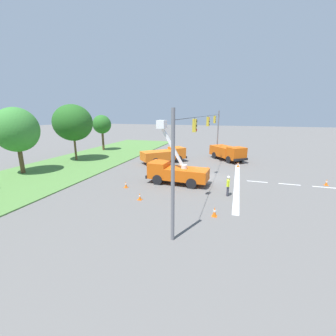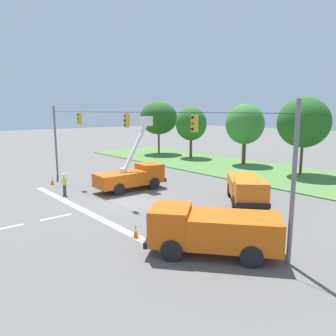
{
  "view_description": "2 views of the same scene",
  "coord_description": "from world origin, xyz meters",
  "px_view_note": "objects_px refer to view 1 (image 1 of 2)",
  "views": [
    {
      "loc": [
        -23.88,
        -3.11,
        6.99
      ],
      "look_at": [
        -2.27,
        3.6,
        1.33
      ],
      "focal_mm": 24.0,
      "sensor_mm": 36.0,
      "label": 1
    },
    {
      "loc": [
        19.89,
        -12.87,
        6.71
      ],
      "look_at": [
        0.29,
        3.79,
        2.19
      ],
      "focal_mm": 35.0,
      "sensor_mm": 36.0,
      "label": 2
    }
  ],
  "objects_px": {
    "traffic_cone_foreground_left": "(215,212)",
    "traffic_cone_mid_right": "(327,182)",
    "utility_truck_bucket_lift": "(176,171)",
    "utility_truck_support_far": "(228,152)",
    "traffic_cone_foreground_right": "(126,185)",
    "utility_truck_support_near": "(164,155)",
    "tree_far_east": "(102,125)",
    "tree_east": "(73,123)",
    "road_worker": "(228,185)",
    "traffic_cone_near_bucket": "(238,164)",
    "tree_centre": "(16,130)",
    "traffic_cone_lane_edge_a": "(208,168)",
    "traffic_cone_mid_left": "(140,197)"
  },
  "relations": [
    {
      "from": "traffic_cone_foreground_right",
      "to": "traffic_cone_lane_edge_a",
      "type": "height_order",
      "value": "traffic_cone_foreground_right"
    },
    {
      "from": "traffic_cone_foreground_left",
      "to": "traffic_cone_mid_right",
      "type": "xyz_separation_m",
      "value": [
        10.09,
        -9.77,
        -0.04
      ]
    },
    {
      "from": "tree_east",
      "to": "traffic_cone_mid_right",
      "type": "height_order",
      "value": "tree_east"
    },
    {
      "from": "tree_east",
      "to": "traffic_cone_foreground_left",
      "type": "distance_m",
      "value": 25.43
    },
    {
      "from": "tree_east",
      "to": "traffic_cone_mid_right",
      "type": "distance_m",
      "value": 31.79
    },
    {
      "from": "traffic_cone_foreground_right",
      "to": "traffic_cone_mid_right",
      "type": "bearing_deg",
      "value": -70.82
    },
    {
      "from": "tree_centre",
      "to": "traffic_cone_near_bucket",
      "type": "relative_size",
      "value": 10.64
    },
    {
      "from": "utility_truck_bucket_lift",
      "to": "traffic_cone_lane_edge_a",
      "type": "bearing_deg",
      "value": -22.08
    },
    {
      "from": "utility_truck_support_far",
      "to": "traffic_cone_foreground_right",
      "type": "xyz_separation_m",
      "value": [
        -15.8,
        8.55,
        -0.93
      ]
    },
    {
      "from": "tree_east",
      "to": "traffic_cone_mid_left",
      "type": "xyz_separation_m",
      "value": [
        -11.34,
        -15.34,
        -5.22
      ]
    },
    {
      "from": "utility_truck_support_near",
      "to": "traffic_cone_lane_edge_a",
      "type": "xyz_separation_m",
      "value": [
        -2.81,
        -6.51,
        -0.84
      ]
    },
    {
      "from": "tree_far_east",
      "to": "traffic_cone_mid_right",
      "type": "distance_m",
      "value": 34.61
    },
    {
      "from": "traffic_cone_lane_edge_a",
      "to": "traffic_cone_near_bucket",
      "type": "bearing_deg",
      "value": -49.1
    },
    {
      "from": "traffic_cone_mid_right",
      "to": "traffic_cone_near_bucket",
      "type": "distance_m",
      "value": 9.91
    },
    {
      "from": "road_worker",
      "to": "traffic_cone_foreground_right",
      "type": "height_order",
      "value": "road_worker"
    },
    {
      "from": "utility_truck_bucket_lift",
      "to": "traffic_cone_mid_left",
      "type": "distance_m",
      "value": 5.48
    },
    {
      "from": "traffic_cone_foreground_left",
      "to": "tree_east",
      "type": "bearing_deg",
      "value": 59.65
    },
    {
      "from": "tree_far_east",
      "to": "traffic_cone_near_bucket",
      "type": "distance_m",
      "value": 25.18
    },
    {
      "from": "traffic_cone_foreground_left",
      "to": "utility_truck_support_near",
      "type": "bearing_deg",
      "value": 29.52
    },
    {
      "from": "utility_truck_support_near",
      "to": "road_worker",
      "type": "relative_size",
      "value": 3.46
    },
    {
      "from": "traffic_cone_mid_left",
      "to": "traffic_cone_near_bucket",
      "type": "height_order",
      "value": "traffic_cone_near_bucket"
    },
    {
      "from": "traffic_cone_mid_right",
      "to": "traffic_cone_near_bucket",
      "type": "xyz_separation_m",
      "value": [
        5.37,
        8.32,
        0.03
      ]
    },
    {
      "from": "utility_truck_bucket_lift",
      "to": "road_worker",
      "type": "height_order",
      "value": "utility_truck_bucket_lift"
    },
    {
      "from": "tree_far_east",
      "to": "traffic_cone_lane_edge_a",
      "type": "distance_m",
      "value": 22.88
    },
    {
      "from": "traffic_cone_foreground_left",
      "to": "traffic_cone_lane_edge_a",
      "type": "height_order",
      "value": "traffic_cone_foreground_left"
    },
    {
      "from": "road_worker",
      "to": "utility_truck_support_near",
      "type": "bearing_deg",
      "value": 40.44
    },
    {
      "from": "utility_truck_support_near",
      "to": "traffic_cone_mid_right",
      "type": "xyz_separation_m",
      "value": [
        -5.11,
        -18.37,
        -0.81
      ]
    },
    {
      "from": "utility_truck_support_near",
      "to": "tree_east",
      "type": "bearing_deg",
      "value": 101.47
    },
    {
      "from": "tree_east",
      "to": "utility_truck_bucket_lift",
      "type": "xyz_separation_m",
      "value": [
        -6.2,
        -16.96,
        -4.21
      ]
    },
    {
      "from": "utility_truck_support_near",
      "to": "traffic_cone_foreground_right",
      "type": "height_order",
      "value": "utility_truck_support_near"
    },
    {
      "from": "utility_truck_bucket_lift",
      "to": "traffic_cone_foreground_left",
      "type": "relative_size",
      "value": 8.71
    },
    {
      "from": "utility_truck_bucket_lift",
      "to": "utility_truck_support_far",
      "type": "relative_size",
      "value": 1.0
    },
    {
      "from": "utility_truck_bucket_lift",
      "to": "utility_truck_support_far",
      "type": "height_order",
      "value": "utility_truck_bucket_lift"
    },
    {
      "from": "traffic_cone_foreground_right",
      "to": "tree_centre",
      "type": "bearing_deg",
      "value": 86.19
    },
    {
      "from": "utility_truck_bucket_lift",
      "to": "traffic_cone_mid_right",
      "type": "xyz_separation_m",
      "value": [
        3.7,
        -14.3,
        -0.98
      ]
    },
    {
      "from": "utility_truck_support_far",
      "to": "tree_far_east",
      "type": "bearing_deg",
      "value": 84.87
    },
    {
      "from": "utility_truck_support_far",
      "to": "traffic_cone_mid_left",
      "type": "relative_size",
      "value": 10.43
    },
    {
      "from": "tree_centre",
      "to": "traffic_cone_mid_left",
      "type": "relative_size",
      "value": 12.61
    },
    {
      "from": "utility_truck_bucket_lift",
      "to": "tree_centre",
      "type": "bearing_deg",
      "value": 95.73
    },
    {
      "from": "utility_truck_support_far",
      "to": "traffic_cone_lane_edge_a",
      "type": "distance_m",
      "value": 7.41
    },
    {
      "from": "tree_far_east",
      "to": "traffic_cone_near_bucket",
      "type": "height_order",
      "value": "tree_far_east"
    },
    {
      "from": "tree_centre",
      "to": "road_worker",
      "type": "bearing_deg",
      "value": -90.64
    },
    {
      "from": "tree_centre",
      "to": "traffic_cone_mid_left",
      "type": "distance_m",
      "value": 17.32
    },
    {
      "from": "utility_truck_support_near",
      "to": "road_worker",
      "type": "distance_m",
      "value": 14.28
    },
    {
      "from": "tree_east",
      "to": "traffic_cone_lane_edge_a",
      "type": "height_order",
      "value": "tree_east"
    },
    {
      "from": "traffic_cone_foreground_left",
      "to": "traffic_cone_lane_edge_a",
      "type": "bearing_deg",
      "value": 9.62
    },
    {
      "from": "tree_centre",
      "to": "tree_east",
      "type": "relative_size",
      "value": 0.93
    },
    {
      "from": "tree_centre",
      "to": "tree_far_east",
      "type": "height_order",
      "value": "tree_centre"
    },
    {
      "from": "tree_far_east",
      "to": "traffic_cone_foreground_right",
      "type": "relative_size",
      "value": 10.39
    },
    {
      "from": "utility_truck_support_far",
      "to": "road_worker",
      "type": "distance_m",
      "value": 15.16
    }
  ]
}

